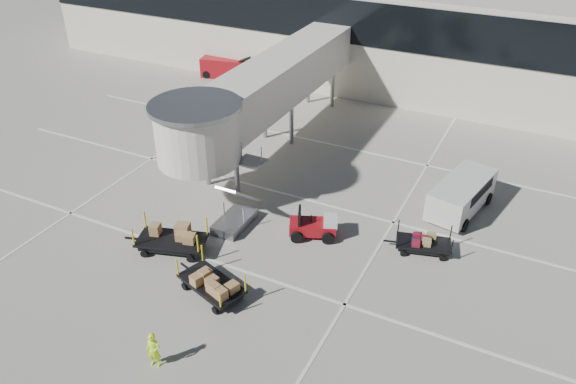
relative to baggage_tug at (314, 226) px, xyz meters
name	(u,v)px	position (x,y,z in m)	size (l,w,h in m)	color
ground	(204,291)	(-2.70, -6.06, -0.57)	(140.00, 140.00, 0.00)	#B9B5A5
lane_markings	(284,190)	(-3.37, 3.27, -0.56)	(40.00, 30.00, 0.02)	white
terminal	(401,31)	(-3.05, 23.88, 3.54)	(64.00, 12.11, 15.20)	beige
jet_bridge	(257,94)	(-6.67, 6.20, 3.72)	(5.70, 20.40, 6.03)	silver
baggage_tug	(314,226)	(0.00, 0.00, 0.00)	(2.64, 2.24, 1.56)	maroon
suitcase_cart	(423,244)	(5.30, 1.18, -0.12)	(3.34, 1.97, 1.28)	black
box_cart_near	(210,282)	(-2.35, -5.99, 0.00)	(3.88, 2.43, 1.50)	black
box_cart_far	(170,240)	(-5.83, -4.23, 0.04)	(4.20, 2.57, 1.61)	black
ground_worker	(154,350)	(-1.95, -10.42, 0.23)	(0.58, 0.38, 1.60)	#BBF91A
minivan	(463,192)	(6.17, 5.80, 0.54)	(2.92, 5.19, 1.85)	silver
belt_loader	(227,67)	(-16.34, 17.93, 0.26)	(4.75, 2.62, 2.17)	maroon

